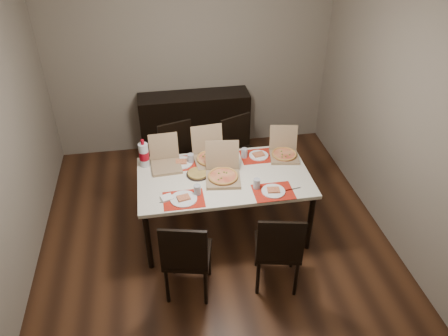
# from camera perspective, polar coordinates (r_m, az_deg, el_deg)

# --- Properties ---
(ground) EXTENTS (3.80, 4.00, 0.02)m
(ground) POSITION_cam_1_polar(r_m,az_deg,el_deg) (5.00, -1.29, -8.75)
(ground) COLOR #442614
(ground) RESTS_ON ground
(room_walls) EXTENTS (3.84, 4.02, 2.62)m
(room_walls) POSITION_cam_1_polar(r_m,az_deg,el_deg) (4.40, -2.44, 12.03)
(room_walls) COLOR gray
(room_walls) RESTS_ON ground
(sideboard) EXTENTS (1.50, 0.40, 0.90)m
(sideboard) POSITION_cam_1_polar(r_m,az_deg,el_deg) (6.17, -3.81, 5.72)
(sideboard) COLOR black
(sideboard) RESTS_ON ground
(dining_table) EXTENTS (1.80, 1.00, 0.75)m
(dining_table) POSITION_cam_1_polar(r_m,az_deg,el_deg) (4.62, 0.00, -1.70)
(dining_table) COLOR beige
(dining_table) RESTS_ON ground
(chair_near_left) EXTENTS (0.50, 0.50, 0.93)m
(chair_near_left) POSITION_cam_1_polar(r_m,az_deg,el_deg) (4.06, -4.95, -11.36)
(chair_near_left) COLOR black
(chair_near_left) RESTS_ON ground
(chair_near_right) EXTENTS (0.50, 0.50, 0.93)m
(chair_near_right) POSITION_cam_1_polar(r_m,az_deg,el_deg) (4.15, 7.12, -10.29)
(chair_near_right) COLOR black
(chair_near_right) RESTS_ON ground
(chair_far_left) EXTENTS (0.52, 0.52, 0.93)m
(chair_far_left) POSITION_cam_1_polar(r_m,az_deg,el_deg) (5.35, -5.83, 1.42)
(chair_far_left) COLOR black
(chair_far_left) RESTS_ON ground
(chair_far_right) EXTENTS (0.55, 0.55, 0.93)m
(chair_far_right) POSITION_cam_1_polar(r_m,az_deg,el_deg) (5.46, 2.14, 2.38)
(chair_far_right) COLOR black
(chair_far_right) RESTS_ON ground
(setting_near_left) EXTENTS (0.44, 0.30, 0.11)m
(setting_near_left) POSITION_cam_1_polar(r_m,az_deg,el_deg) (4.29, -5.09, -3.76)
(setting_near_left) COLOR #B8190C
(setting_near_left) RESTS_ON dining_table
(setting_near_right) EXTENTS (0.49, 0.30, 0.11)m
(setting_near_right) POSITION_cam_1_polar(r_m,az_deg,el_deg) (4.39, 5.85, -2.76)
(setting_near_right) COLOR #B8190C
(setting_near_right) RESTS_ON dining_table
(setting_far_left) EXTENTS (0.47, 0.30, 0.11)m
(setting_far_left) POSITION_cam_1_polar(r_m,az_deg,el_deg) (4.79, -5.50, 0.83)
(setting_far_left) COLOR #B8190C
(setting_far_left) RESTS_ON dining_table
(setting_far_right) EXTENTS (0.46, 0.30, 0.11)m
(setting_far_right) POSITION_cam_1_polar(r_m,az_deg,el_deg) (4.89, 4.00, 1.74)
(setting_far_right) COLOR #B8190C
(setting_far_right) RESTS_ON dining_table
(napkin_loose) EXTENTS (0.16, 0.16, 0.02)m
(napkin_loose) POSITION_cam_1_polar(r_m,az_deg,el_deg) (4.57, 0.54, -1.07)
(napkin_loose) COLOR white
(napkin_loose) RESTS_ON dining_table
(pizza_box_center) EXTENTS (0.39, 0.43, 0.35)m
(pizza_box_center) POSITION_cam_1_polar(r_m,az_deg,el_deg) (4.52, -0.15, -0.74)
(pizza_box_center) COLOR #8B7050
(pizza_box_center) RESTS_ON dining_table
(pizza_box_right) EXTENTS (0.36, 0.39, 0.31)m
(pizza_box_right) POSITION_cam_1_polar(r_m,az_deg,el_deg) (4.92, 7.83, 2.08)
(pizza_box_right) COLOR #8B7050
(pizza_box_right) RESTS_ON dining_table
(pizza_box_left) EXTENTS (0.34, 0.37, 0.32)m
(pizza_box_left) POSITION_cam_1_polar(r_m,az_deg,el_deg) (4.76, -7.63, 0.91)
(pizza_box_left) COLOR #8B7050
(pizza_box_left) RESTS_ON dining_table
(pizza_box_extra) EXTENTS (0.38, 0.42, 0.35)m
(pizza_box_extra) POSITION_cam_1_polar(r_m,az_deg,el_deg) (4.80, -1.82, 1.56)
(pizza_box_extra) COLOR #8B7050
(pizza_box_extra) RESTS_ON dining_table
(faina_plate) EXTENTS (0.25, 0.25, 0.03)m
(faina_plate) POSITION_cam_1_polar(r_m,az_deg,el_deg) (4.60, -3.42, -0.75)
(faina_plate) COLOR black
(faina_plate) RESTS_ON dining_table
(dip_bowl) EXTENTS (0.12, 0.12, 0.03)m
(dip_bowl) POSITION_cam_1_polar(r_m,az_deg,el_deg) (4.76, 0.95, 0.70)
(dip_bowl) COLOR white
(dip_bowl) RESTS_ON dining_table
(soda_bottle) EXTENTS (0.11, 0.11, 0.32)m
(soda_bottle) POSITION_cam_1_polar(r_m,az_deg,el_deg) (4.75, -10.41, 1.70)
(soda_bottle) COLOR silver
(soda_bottle) RESTS_ON dining_table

